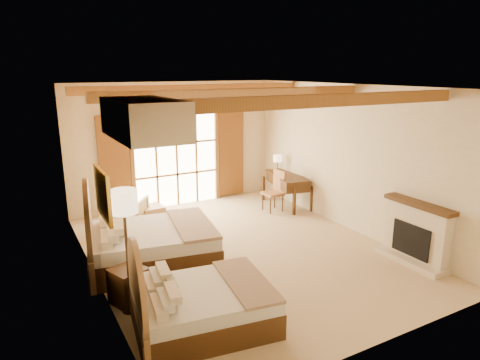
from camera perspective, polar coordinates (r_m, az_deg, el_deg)
floor at (r=8.64m, az=0.10°, el=-9.36°), size 7.00×7.00×0.00m
wall_back at (r=11.24m, az=-8.62°, el=4.67°), size 5.50×0.00×5.50m
wall_left at (r=7.24m, az=-19.30°, el=-1.52°), size 0.00×7.00×7.00m
wall_right at (r=9.72m, az=14.44°, el=2.83°), size 0.00×7.00×7.00m
ceiling at (r=7.90m, az=0.11°, el=12.37°), size 7.00×7.00×0.00m
ceiling_beams at (r=7.90m, az=0.11°, el=11.50°), size 5.39×4.60×0.18m
french_doors at (r=11.25m, az=-8.44°, el=2.87°), size 3.95×0.08×2.60m
fireplace at (r=8.62m, az=22.36°, el=-6.89°), size 0.46×1.40×1.16m
painting at (r=6.49m, az=-17.84°, el=-1.82°), size 0.06×0.95×0.75m
canopy_valance at (r=5.13m, az=-12.70°, el=8.02°), size 0.70×1.40×0.45m
bed_near at (r=6.14m, az=-6.13°, el=-16.16°), size 2.07×1.67×1.24m
bed_far at (r=8.04m, az=-12.80°, el=-8.14°), size 2.53×2.06×1.49m
nightstand at (r=6.97m, az=-14.62°, el=-13.47°), size 0.61×0.61×0.57m
floor_lamp at (r=6.23m, az=-15.22°, el=-3.81°), size 0.40×0.40×1.87m
armchair at (r=10.10m, az=-14.61°, el=-4.13°), size 1.04×1.05×0.69m
ottoman at (r=10.35m, az=-11.68°, el=-4.42°), size 0.56×0.56×0.37m
desk at (r=11.30m, az=6.26°, el=-1.21°), size 0.99×1.65×0.83m
desk_chair at (r=10.88m, az=4.49°, el=-2.46°), size 0.48×0.48×1.04m
desk_lamp at (r=11.50m, az=5.02°, el=2.80°), size 0.22×0.22×0.44m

